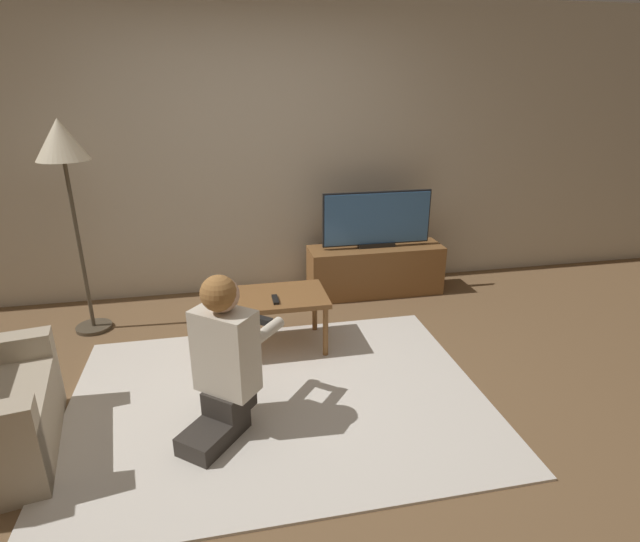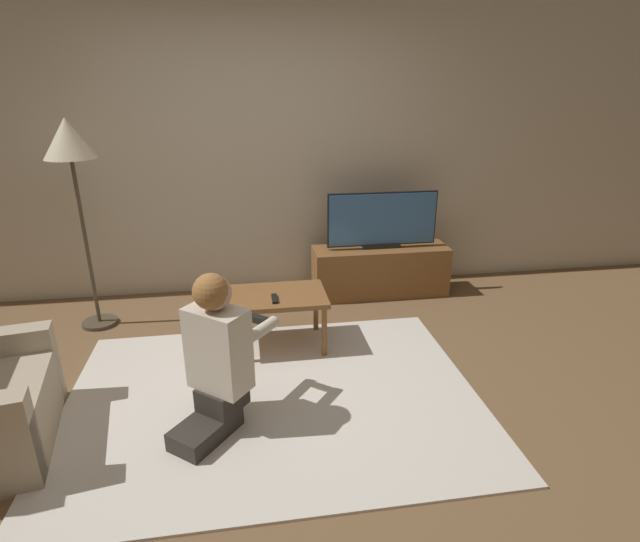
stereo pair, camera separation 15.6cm
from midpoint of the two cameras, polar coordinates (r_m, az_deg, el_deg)
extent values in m
plane|color=brown|center=(3.30, -6.10, -14.51)|extent=(10.00, 10.00, 0.00)
cube|color=beige|center=(4.67, -9.21, 13.12)|extent=(10.00, 0.06, 2.60)
cube|color=silver|center=(3.30, -6.11, -14.40)|extent=(2.60, 1.94, 0.02)
cube|color=brown|center=(4.75, 5.38, 0.11)|extent=(1.26, 0.37, 0.46)
cube|color=black|center=(4.67, 5.48, 2.99)|extent=(0.35, 0.08, 0.04)
cube|color=black|center=(4.60, 5.56, 6.02)|extent=(1.02, 0.03, 0.50)
cube|color=#38669E|center=(4.60, 5.59, 6.00)|extent=(0.99, 0.04, 0.47)
cube|color=brown|center=(3.69, -6.75, -3.06)|extent=(0.80, 0.49, 0.04)
cylinder|color=brown|center=(3.60, -12.10, -7.96)|extent=(0.04, 0.04, 0.40)
cylinder|color=brown|center=(3.65, -0.60, -7.04)|extent=(0.04, 0.04, 0.40)
cylinder|color=brown|center=(3.96, -12.13, -5.14)|extent=(0.04, 0.04, 0.40)
cylinder|color=brown|center=(4.01, -1.73, -4.34)|extent=(0.04, 0.04, 0.40)
cylinder|color=#4C4233|center=(4.56, -25.31, -5.82)|extent=(0.28, 0.28, 0.03)
cylinder|color=#4C4233|center=(4.29, -26.96, 3.96)|extent=(0.03, 0.03, 1.59)
cone|color=beige|center=(4.17, -28.54, 13.08)|extent=(0.37, 0.37, 0.30)
cube|color=#332D28|center=(3.00, -13.56, -17.48)|extent=(0.43, 0.45, 0.11)
cube|color=#332D28|center=(3.02, -11.83, -14.12)|extent=(0.32, 0.33, 0.14)
cube|color=beige|center=(2.86, -12.30, -8.94)|extent=(0.39, 0.37, 0.49)
sphere|color=#DBAD8E|center=(2.71, -12.84, -2.65)|extent=(0.19, 0.19, 0.19)
sphere|color=#9E6B38|center=(2.69, -13.14, -2.52)|extent=(0.20, 0.20, 0.20)
cube|color=black|center=(3.10, -8.01, -5.64)|extent=(0.12, 0.11, 0.04)
cylinder|color=beige|center=(2.96, -7.72, -6.97)|extent=(0.24, 0.28, 0.07)
cylinder|color=beige|center=(3.07, -10.86, -6.08)|extent=(0.24, 0.28, 0.07)
cube|color=black|center=(3.59, -6.37, -3.27)|extent=(0.04, 0.15, 0.02)
camera|label=1|loc=(0.08, -91.22, -0.46)|focal=28.00mm
camera|label=2|loc=(0.08, 88.78, 0.46)|focal=28.00mm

